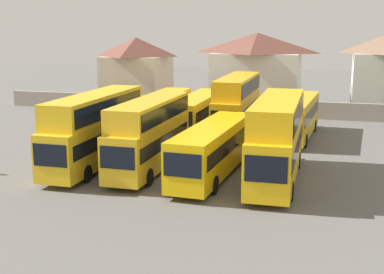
{
  "coord_description": "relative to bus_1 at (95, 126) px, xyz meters",
  "views": [
    {
      "loc": [
        9.61,
        -31.95,
        9.55
      ],
      "look_at": [
        0.0,
        3.0,
        1.82
      ],
      "focal_mm": 49.06,
      "sensor_mm": 36.0,
      "label": 1
    }
  ],
  "objects": [
    {
      "name": "ground",
      "position": [
        6.11,
        17.78,
        -2.81
      ],
      "size": [
        140.0,
        140.0,
        0.0
      ],
      "primitive_type": "plane",
      "color": "#605E5B"
    },
    {
      "name": "depot_boundary_wall",
      "position": [
        6.11,
        23.23,
        -1.91
      ],
      "size": [
        56.0,
        0.5,
        1.8
      ],
      "primitive_type": "cube",
      "color": "gray",
      "rests_on": "ground"
    },
    {
      "name": "bus_1",
      "position": [
        0.0,
        0.0,
        0.0
      ],
      "size": [
        2.55,
        11.81,
        4.99
      ],
      "rotation": [
        0.0,
        0.0,
        -1.57
      ],
      "color": "yellow",
      "rests_on": "ground"
    },
    {
      "name": "bus_2",
      "position": [
        4.0,
        -0.19,
        -0.12
      ],
      "size": [
        2.61,
        10.33,
        4.76
      ],
      "rotation": [
        0.0,
        0.0,
        -1.58
      ],
      "color": "gold",
      "rests_on": "ground"
    },
    {
      "name": "bus_3",
      "position": [
        8.33,
        -0.24,
        -0.92
      ],
      "size": [
        3.12,
        11.81,
        3.3
      ],
      "rotation": [
        0.0,
        0.0,
        -1.63
      ],
      "color": "#E8B50A",
      "rests_on": "ground"
    },
    {
      "name": "bus_4",
      "position": [
        12.4,
        -0.32,
        0.1
      ],
      "size": [
        2.76,
        11.41,
        5.18
      ],
      "rotation": [
        0.0,
        0.0,
        -1.56
      ],
      "color": "yellow",
      "rests_on": "ground"
    },
    {
      "name": "bus_5",
      "position": [
        0.42,
        12.95,
        -0.87
      ],
      "size": [
        2.69,
        11.0,
        3.39
      ],
      "rotation": [
        0.0,
        0.0,
        -1.57
      ],
      "color": "yellow",
      "rests_on": "ground"
    },
    {
      "name": "bus_6",
      "position": [
        3.82,
        13.2,
        -0.9
      ],
      "size": [
        2.57,
        11.88,
        3.33
      ],
      "rotation": [
        0.0,
        0.0,
        -1.57
      ],
      "color": "yellow",
      "rests_on": "ground"
    },
    {
      "name": "bus_7",
      "position": [
        7.37,
        13.19,
        0.09
      ],
      "size": [
        2.61,
        11.11,
        5.16
      ],
      "rotation": [
        0.0,
        0.0,
        -1.56
      ],
      "color": "#F2AE15",
      "rests_on": "ground"
    },
    {
      "name": "bus_8",
      "position": [
        12.62,
        13.05,
        -0.83
      ],
      "size": [
        3.27,
        11.15,
        3.47
      ],
      "rotation": [
        0.0,
        0.0,
        -1.63
      ],
      "color": "gold",
      "rests_on": "ground"
    },
    {
      "name": "house_terrace_left",
      "position": [
        -8.36,
        29.33,
        1.32
      ],
      "size": [
        7.67,
        7.63,
        8.1
      ],
      "color": "#C6B293",
      "rests_on": "ground"
    },
    {
      "name": "house_terrace_centre",
      "position": [
        6.7,
        29.08,
        1.64
      ],
      "size": [
        10.36,
        7.56,
        8.74
      ],
      "color": "silver",
      "rests_on": "ground"
    }
  ]
}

